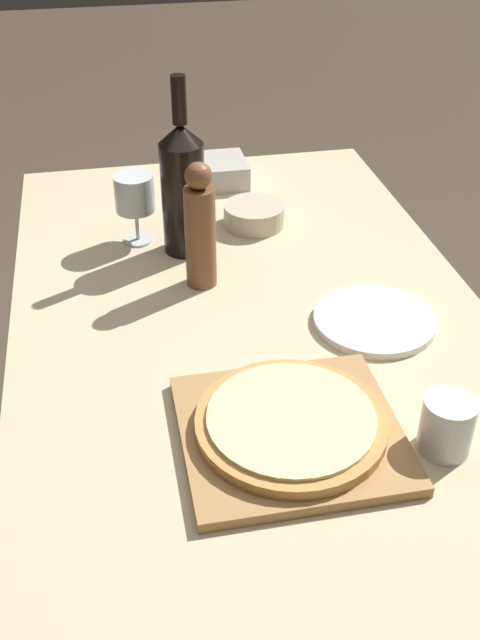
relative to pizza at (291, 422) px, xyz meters
The scene contains 11 objects.
ground_plane 0.83m from the pizza, 88.27° to the left, with size 12.00×12.00×0.00m, color #4C3D2D.
dining_table 0.34m from the pizza, 88.27° to the left, with size 0.85×1.42×0.73m.
cutting_board 0.02m from the pizza, ahead, with size 0.31×0.29×0.02m.
pizza is the anchor object (origin of this frame).
wine_bottle 0.59m from the pizza, 97.27° to the left, with size 0.09×0.09×0.35m.
pepper_mill 0.45m from the pizza, 97.86° to the left, with size 0.06×0.06×0.24m.
wine_glass 0.66m from the pizza, 104.74° to the left, with size 0.08×0.08×0.15m.
small_bowl 0.66m from the pizza, 82.51° to the left, with size 0.13×0.13×0.05m.
drinking_tumbler 0.22m from the pizza, 16.78° to the right, with size 0.08×0.08×0.09m.
dinner_plate 0.33m from the pizza, 49.18° to the left, with size 0.21×0.21×0.01m.
food_container 0.88m from the pizza, 87.39° to the left, with size 0.14×0.13×0.06m.
Camera 1 is at (-0.23, -1.07, 1.49)m, focal length 42.00 mm.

